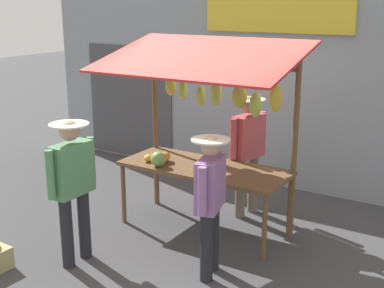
{
  "coord_description": "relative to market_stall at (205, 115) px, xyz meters",
  "views": [
    {
      "loc": [
        -3.21,
        5.46,
        2.95
      ],
      "look_at": [
        0.0,
        0.3,
        1.25
      ],
      "focal_mm": 48.19,
      "sensor_mm": 36.0,
      "label": 1
    }
  ],
  "objects": [
    {
      "name": "ground_plane",
      "position": [
        -0.02,
        0.04,
        -1.55
      ],
      "size": [
        40.0,
        40.0,
        0.0
      ],
      "primitive_type": "plane",
      "color": "#424244"
    },
    {
      "name": "street_backdrop",
      "position": [
        0.04,
        -2.16,
        0.15
      ],
      "size": [
        9.0,
        0.3,
        3.4
      ],
      "color": "#8C939E",
      "rests_on": "ground"
    },
    {
      "name": "market_stall",
      "position": [
        0.0,
        0.0,
        0.0
      ],
      "size": [
        2.5,
        1.46,
        2.5
      ],
      "color": "brown",
      "rests_on": "ground"
    },
    {
      "name": "vendor_with_sunhat",
      "position": [
        -0.27,
        -0.71,
        -0.53
      ],
      "size": [
        0.44,
        0.71,
        1.71
      ],
      "rotation": [
        0.0,
        0.0,
        1.35
      ],
      "color": "#726656",
      "rests_on": "ground"
    },
    {
      "name": "shopper_in_grey_tee",
      "position": [
        0.78,
        1.58,
        -0.54
      ],
      "size": [
        0.44,
        0.72,
        1.69
      ],
      "rotation": [
        0.0,
        0.0,
        -1.58
      ],
      "color": "#232328",
      "rests_on": "ground"
    },
    {
      "name": "shopper_with_ponytail",
      "position": [
        -0.68,
        1.03,
        -0.61
      ],
      "size": [
        0.41,
        0.67,
        1.6
      ],
      "rotation": [
        0.0,
        0.0,
        -1.33
      ],
      "color": "#232328",
      "rests_on": "ground"
    }
  ]
}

